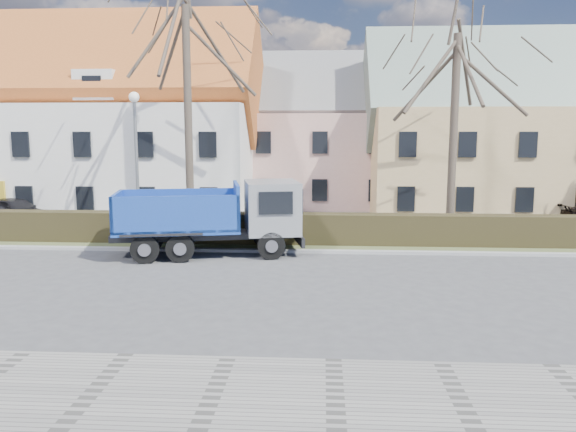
# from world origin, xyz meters

# --- Properties ---
(ground) EXTENTS (120.00, 120.00, 0.00)m
(ground) POSITION_xyz_m (0.00, 0.00, 0.00)
(ground) COLOR #444447
(sidewalk_near) EXTENTS (80.00, 5.00, 0.08)m
(sidewalk_near) POSITION_xyz_m (0.00, -8.50, 0.04)
(sidewalk_near) COLOR gray
(sidewalk_near) RESTS_ON ground
(curb_far) EXTENTS (80.00, 0.30, 0.12)m
(curb_far) POSITION_xyz_m (0.00, 4.60, 0.06)
(curb_far) COLOR #9B9B9B
(curb_far) RESTS_ON ground
(grass_strip) EXTENTS (80.00, 3.00, 0.10)m
(grass_strip) POSITION_xyz_m (0.00, 6.20, 0.05)
(grass_strip) COLOR #4A552F
(grass_strip) RESTS_ON ground
(hedge) EXTENTS (60.00, 0.90, 1.30)m
(hedge) POSITION_xyz_m (0.00, 6.00, 0.65)
(hedge) COLOR black
(hedge) RESTS_ON ground
(building_white) EXTENTS (26.80, 10.80, 9.50)m
(building_white) POSITION_xyz_m (-13.00, 16.00, 4.75)
(building_white) COLOR white
(building_white) RESTS_ON ground
(building_pink) EXTENTS (10.80, 8.80, 8.00)m
(building_pink) POSITION_xyz_m (4.00, 20.00, 4.00)
(building_pink) COLOR #D29F94
(building_pink) RESTS_ON ground
(building_yellow) EXTENTS (18.80, 10.80, 8.50)m
(building_yellow) POSITION_xyz_m (16.00, 17.00, 4.25)
(building_yellow) COLOR tan
(building_yellow) RESTS_ON ground
(tree_1) EXTENTS (9.20, 9.20, 12.65)m
(tree_1) POSITION_xyz_m (-2.00, 8.50, 6.33)
(tree_1) COLOR #453A30
(tree_1) RESTS_ON ground
(tree_2) EXTENTS (8.00, 8.00, 11.00)m
(tree_2) POSITION_xyz_m (10.00, 8.50, 5.50)
(tree_2) COLOR #453A30
(tree_2) RESTS_ON ground
(dump_truck) EXTENTS (7.79, 4.19, 2.96)m
(dump_truck) POSITION_xyz_m (-0.44, 3.97, 1.48)
(dump_truck) COLOR navy
(dump_truck) RESTS_ON ground
(streetlight) EXTENTS (0.51, 0.51, 6.55)m
(streetlight) POSITION_xyz_m (-3.98, 7.00, 3.27)
(streetlight) COLOR gray
(streetlight) RESTS_ON ground
(cart_frame) EXTENTS (0.85, 0.64, 0.70)m
(cart_frame) POSITION_xyz_m (-3.19, 4.63, 0.35)
(cart_frame) COLOR silver
(cart_frame) RESTS_ON ground
(parked_car_a) EXTENTS (4.58, 3.32, 1.45)m
(parked_car_a) POSITION_xyz_m (-11.52, 10.22, 0.73)
(parked_car_a) COLOR black
(parked_car_a) RESTS_ON ground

